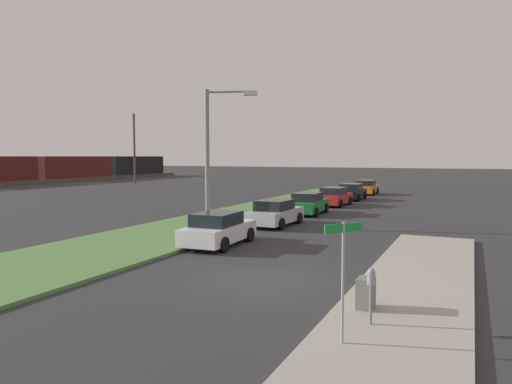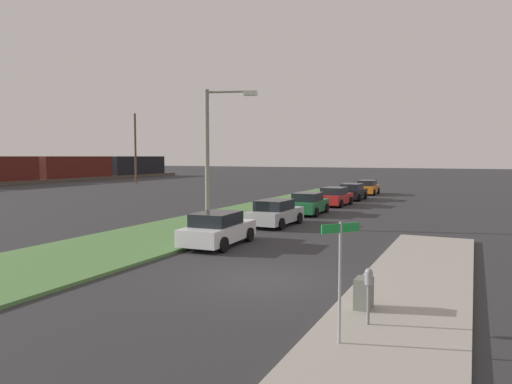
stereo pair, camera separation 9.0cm
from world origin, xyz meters
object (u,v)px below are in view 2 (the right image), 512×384
Objects in this scene: parked_car_white at (218,229)px; parked_car_silver at (275,213)px; parked_car_black at (352,192)px; parking_meter at (369,284)px; parked_car_green at (308,204)px; street_sign at (340,267)px; streetlight at (213,147)px; utility_box at (364,296)px; distant_utility_pole at (135,149)px; parked_car_red at (335,197)px; parked_car_orange at (367,188)px.

parked_car_white and parked_car_silver have the same top height.
parking_meter is at bearing -166.26° from parked_car_black.
parked_car_green is 1.68× the size of street_sign.
parked_car_white is at bearing 47.19° from parking_meter.
streetlight reaches higher than parked_car_green.
parked_car_white is at bearing 177.72° from parked_car_green.
utility_box is 0.09× the size of distant_utility_pole.
distant_utility_pole is at bearing 63.88° from parked_car_red.
distant_utility_pole is at bearing 69.63° from parked_car_black.
parked_car_white is 1.68× the size of street_sign.
parked_car_red is 27.12m from parking_meter.
streetlight is 44.85m from distant_utility_pole.
parked_car_red is (18.46, -0.14, 0.00)m from parked_car_white.
parking_meter is 0.19× the size of streetlight.
parked_car_silver is 15.04m from utility_box.
utility_box is at bearing -161.28° from parked_car_red.
parked_car_orange is at bearing -99.77° from distant_utility_pole.
parked_car_red is at bearing 178.07° from parked_car_orange.
parking_meter is 61.16m from distant_utility_pole.
parked_car_white is 11.00m from parking_meter.
parked_car_red is 1.67× the size of street_sign.
streetlight is at bearing 43.99° from utility_box.
parked_car_orange is at bearing 0.72° from parked_car_silver.
parked_car_silver is at bearing -131.33° from distant_utility_pole.
distant_utility_pole is (36.59, 34.17, 4.28)m from parked_car_white.
parked_car_red is 1.00× the size of parked_car_orange.
parked_car_silver is 24.16m from parked_car_orange.
parked_car_silver and parked_car_black have the same top height.
streetlight is (-7.81, 2.82, 3.67)m from parked_car_green.
parking_meter is at bearing -136.21° from distant_utility_pole.
parked_car_black is at bearing -3.32° from parked_car_green.
parked_car_silver is 17.18m from street_sign.
parking_meter is at bearing -135.35° from parked_car_white.
parked_car_white is at bearing 50.42° from utility_box.
parked_car_silver is 0.99× the size of parked_car_green.
parked_car_white reaches higher than parking_meter.
parked_car_silver is 5.83m from parked_car_green.
parked_car_white is 6.47m from streetlight.
parking_meter is at bearing -161.27° from parked_car_red.
streetlight is (-1.99, 2.83, 3.67)m from parked_car_silver.
utility_box is 60.20m from distant_utility_pole.
utility_box is (-18.73, -7.73, -0.27)m from parked_car_green.
street_sign reaches higher than parked_car_black.
parked_car_black is 20.03m from streetlight.
parking_meter is at bearing -148.99° from parked_car_silver.
distant_utility_pole reaches higher than parking_meter.
streetlight reaches higher than parked_car_black.
parked_car_green is at bearing -2.58° from parked_car_white.
utility_box is (-37.07, -7.55, -0.27)m from parked_car_orange.
parked_car_white is at bearing 41.42° from street_sign.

